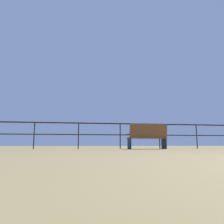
% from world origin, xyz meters
% --- Properties ---
extents(pier_railing, '(23.11, 0.05, 1.09)m').
position_xyz_m(pier_railing, '(0.00, 8.21, 0.80)').
color(pier_railing, black).
rests_on(pier_railing, ground_plane).
extents(bench_near_left, '(1.54, 0.70, 0.97)m').
position_xyz_m(bench_near_left, '(0.04, 7.30, 0.52)').
color(bench_near_left, brown).
rests_on(bench_near_left, ground_plane).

